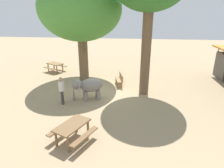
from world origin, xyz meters
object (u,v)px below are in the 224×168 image
object	(u,v)px
wooden_bench	(120,79)
picnic_table_near	(72,128)
picnic_table_far	(55,65)
elephant	(88,86)
person_handler	(62,89)
shade_tree_main	(81,9)

from	to	relation	value
wooden_bench	picnic_table_near	size ratio (longest dim) A/B	0.74
picnic_table_far	elephant	bearing A→B (deg)	-22.62
person_handler	shade_tree_main	xyz separation A→B (m)	(-4.33, 0.14, 4.30)
elephant	picnic_table_far	size ratio (longest dim) A/B	0.93
person_handler	wooden_bench	size ratio (longest dim) A/B	1.11
elephant	picnic_table_near	size ratio (longest dim) A/B	0.96
wooden_bench	picnic_table_near	xyz separation A→B (m)	(6.78, -1.32, 0.12)
elephant	picnic_table_near	bearing A→B (deg)	74.30
shade_tree_main	wooden_bench	distance (m)	5.64
picnic_table_near	picnic_table_far	bearing A→B (deg)	50.16
wooden_bench	picnic_table_far	distance (m)	6.73
elephant	person_handler	xyz separation A→B (m)	(0.84, -1.34, 0.11)
elephant	shade_tree_main	xyz separation A→B (m)	(-3.49, -1.21, 4.41)
person_handler	picnic_table_far	distance (m)	7.02
person_handler	wooden_bench	bearing A→B (deg)	18.21
elephant	wooden_bench	bearing A→B (deg)	-143.11
picnic_table_near	person_handler	bearing A→B (deg)	50.97
shade_tree_main	wooden_bench	xyz separation A→B (m)	(0.83, 2.89, -4.78)
elephant	wooden_bench	size ratio (longest dim) A/B	1.30
wooden_bench	person_handler	bearing A→B (deg)	125.70
wooden_bench	picnic_table_far	world-z (taller)	wooden_bench
shade_tree_main	picnic_table_near	distance (m)	9.06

